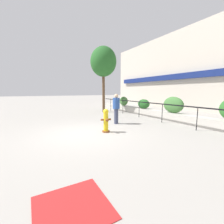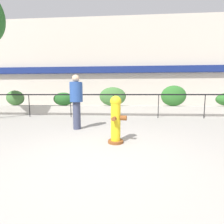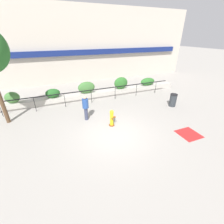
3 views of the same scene
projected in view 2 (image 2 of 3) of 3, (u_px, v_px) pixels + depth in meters
The scene contains 10 objects.
ground_plane at pixel (99, 161), 2.51m from camera, with size 120.00×120.00×0.00m, color #9E9991.
building_facade at pixel (118, 64), 13.95m from camera, with size 30.00×1.36×8.00m.
planter_wall_low at pixel (115, 110), 8.43m from camera, with size 18.00×0.70×0.50m, color #B7B2A8.
fence_railing_segment at pixel (114, 97), 7.25m from camera, with size 15.00×0.05×1.15m.
hedge_bush_0 at pixel (15, 98), 8.71m from camera, with size 1.02×0.65×0.87m, color #427538.
hedge_bush_1 at pixel (64, 99), 8.54m from camera, with size 1.15×0.70×0.75m, color #235B23.
hedge_bush_2 at pixel (113, 97), 8.35m from camera, with size 1.48×0.60×1.04m, color #427538.
hedge_bush_3 at pixel (173, 96), 8.14m from camera, with size 1.34×0.64×1.12m, color #2D6B28.
fire_hydrant at pixel (116, 119), 3.39m from camera, with size 0.46×0.48×1.08m.
pedestrian at pixel (76, 99), 4.75m from camera, with size 0.55×0.55×1.73m.
Camera 2 is at (0.37, -2.38, 1.09)m, focal length 24.00 mm.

